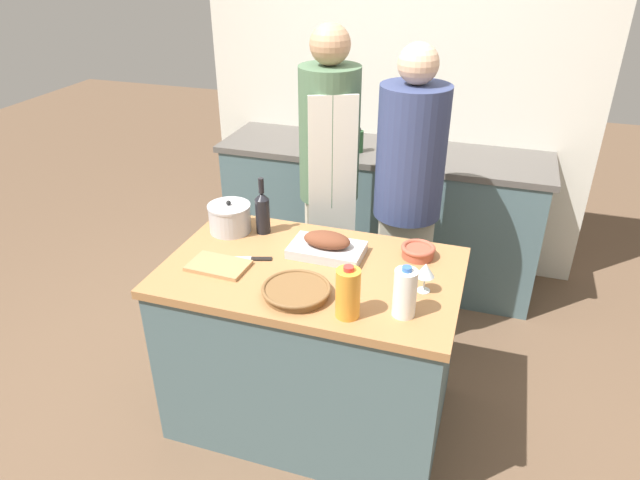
# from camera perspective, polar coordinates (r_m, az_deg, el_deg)

# --- Properties ---
(ground_plane) EXTENTS (12.00, 12.00, 0.00)m
(ground_plane) POSITION_cam_1_polar(r_m,az_deg,el_deg) (3.10, -0.73, -16.70)
(ground_plane) COLOR brown
(kitchen_island) EXTENTS (1.33, 0.82, 0.87)m
(kitchen_island) POSITION_cam_1_polar(r_m,az_deg,el_deg) (2.81, -0.79, -10.42)
(kitchen_island) COLOR #4C666B
(kitchen_island) RESTS_ON ground_plane
(back_counter) EXTENTS (2.17, 0.60, 0.94)m
(back_counter) POSITION_cam_1_polar(r_m,az_deg,el_deg) (3.99, 5.94, 2.65)
(back_counter) COLOR #4C666B
(back_counter) RESTS_ON ground_plane
(back_wall) EXTENTS (2.67, 0.10, 2.55)m
(back_wall) POSITION_cam_1_polar(r_m,az_deg,el_deg) (4.05, 7.66, 15.04)
(back_wall) COLOR silver
(back_wall) RESTS_ON ground_plane
(roasting_pan) EXTENTS (0.34, 0.21, 0.11)m
(roasting_pan) POSITION_cam_1_polar(r_m,az_deg,el_deg) (2.65, 0.69, -0.61)
(roasting_pan) COLOR #BCBCC1
(roasting_pan) RESTS_ON kitchen_island
(wicker_basket) EXTENTS (0.29, 0.29, 0.04)m
(wicker_basket) POSITION_cam_1_polar(r_m,az_deg,el_deg) (2.37, -2.38, -5.08)
(wicker_basket) COLOR brown
(wicker_basket) RESTS_ON kitchen_island
(cutting_board) EXTENTS (0.27, 0.18, 0.02)m
(cutting_board) POSITION_cam_1_polar(r_m,az_deg,el_deg) (2.60, -10.12, -2.54)
(cutting_board) COLOR #AD7F51
(cutting_board) RESTS_ON kitchen_island
(stock_pot) EXTENTS (0.21, 0.21, 0.17)m
(stock_pot) POSITION_cam_1_polar(r_m,az_deg,el_deg) (2.88, -9.01, 2.20)
(stock_pot) COLOR #B7B7BC
(stock_pot) RESTS_ON kitchen_island
(mixing_bowl) EXTENTS (0.16, 0.16, 0.06)m
(mixing_bowl) POSITION_cam_1_polar(r_m,az_deg,el_deg) (2.67, 9.77, -1.08)
(mixing_bowl) COLOR #A84C38
(mixing_bowl) RESTS_ON kitchen_island
(juice_jug) EXTENTS (0.10, 0.10, 0.22)m
(juice_jug) POSITION_cam_1_polar(r_m,az_deg,el_deg) (2.21, 2.81, -5.32)
(juice_jug) COLOR orange
(juice_jug) RESTS_ON kitchen_island
(milk_jug) EXTENTS (0.09, 0.09, 0.22)m
(milk_jug) POSITION_cam_1_polar(r_m,az_deg,el_deg) (2.23, 8.49, -5.23)
(milk_jug) COLOR white
(milk_jug) RESTS_ON kitchen_island
(wine_bottle_green) EXTENTS (0.07, 0.07, 0.29)m
(wine_bottle_green) POSITION_cam_1_polar(r_m,az_deg,el_deg) (2.83, -5.77, 2.86)
(wine_bottle_green) COLOR black
(wine_bottle_green) RESTS_ON kitchen_island
(wine_glass_left) EXTENTS (0.08, 0.08, 0.13)m
(wine_glass_left) POSITION_cam_1_polar(r_m,az_deg,el_deg) (2.39, 10.50, -3.04)
(wine_glass_left) COLOR silver
(wine_glass_left) RESTS_ON kitchen_island
(knife_chef) EXTENTS (0.25, 0.11, 0.01)m
(knife_chef) POSITION_cam_1_polar(r_m,az_deg,el_deg) (2.65, -7.32, -1.86)
(knife_chef) COLOR #B7B7BC
(knife_chef) RESTS_ON kitchen_island
(condiment_bottle_tall) EXTENTS (0.06, 0.06, 0.16)m
(condiment_bottle_tall) POSITION_cam_1_polar(r_m,az_deg,el_deg) (3.73, 3.86, 9.83)
(condiment_bottle_tall) COLOR #234C28
(condiment_bottle_tall) RESTS_ON back_counter
(condiment_bottle_short) EXTENTS (0.05, 0.05, 0.15)m
(condiment_bottle_short) POSITION_cam_1_polar(r_m,az_deg,el_deg) (3.86, -1.08, 10.43)
(condiment_bottle_short) COLOR #332D28
(condiment_bottle_short) RESTS_ON back_counter
(person_cook_aproned) EXTENTS (0.35, 0.37, 1.81)m
(person_cook_aproned) POSITION_cam_1_polar(r_m,az_deg,el_deg) (3.20, 0.92, 6.69)
(person_cook_aproned) COLOR beige
(person_cook_aproned) RESTS_ON ground_plane
(person_cook_guest) EXTENTS (0.36, 0.36, 1.74)m
(person_cook_guest) POSITION_cam_1_polar(r_m,az_deg,el_deg) (3.11, 8.79, 4.69)
(person_cook_guest) COLOR beige
(person_cook_guest) RESTS_ON ground_plane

